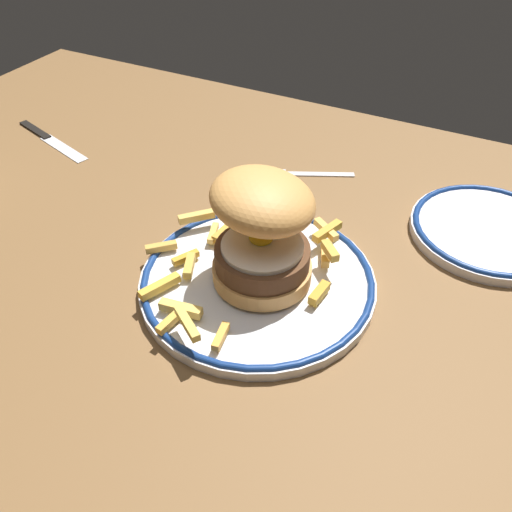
# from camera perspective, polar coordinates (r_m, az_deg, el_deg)

# --- Properties ---
(ground_plane) EXTENTS (1.34, 0.93, 0.04)m
(ground_plane) POSITION_cam_1_polar(r_m,az_deg,el_deg) (0.62, -3.44, -3.25)
(ground_plane) COLOR brown
(dinner_plate) EXTENTS (0.26, 0.26, 0.02)m
(dinner_plate) POSITION_cam_1_polar(r_m,az_deg,el_deg) (0.58, -0.00, -2.81)
(dinner_plate) COLOR silver
(dinner_plate) RESTS_ON ground_plane
(burger) EXTENTS (0.15, 0.15, 0.12)m
(burger) POSITION_cam_1_polar(r_m,az_deg,el_deg) (0.55, 0.66, 2.87)
(burger) COLOR #D8984F
(burger) RESTS_ON dinner_plate
(fries_pile) EXTENTS (0.21, 0.24, 0.03)m
(fries_pile) POSITION_cam_1_polar(r_m,az_deg,el_deg) (0.59, -2.07, -0.17)
(fries_pile) COLOR gold
(fries_pile) RESTS_ON dinner_plate
(side_plate) EXTENTS (0.19, 0.19, 0.02)m
(side_plate) POSITION_cam_1_polar(r_m,az_deg,el_deg) (0.71, 23.66, 2.58)
(side_plate) COLOR white
(side_plate) RESTS_ON ground_plane
(fork) EXTENTS (0.14, 0.07, 0.00)m
(fork) POSITION_cam_1_polar(r_m,az_deg,el_deg) (0.77, 4.82, 8.80)
(fork) COLOR silver
(fork) RESTS_ON ground_plane
(knife) EXTENTS (0.18, 0.06, 0.01)m
(knife) POSITION_cam_1_polar(r_m,az_deg,el_deg) (0.93, -21.52, 11.80)
(knife) COLOR black
(knife) RESTS_ON ground_plane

